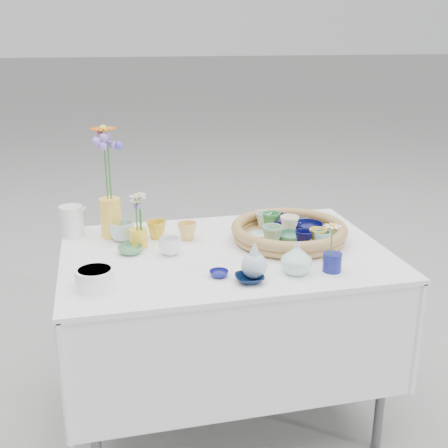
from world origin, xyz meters
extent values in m
plane|color=gray|center=(0.00, 0.00, 0.00)|extent=(80.00, 80.00, 0.00)
imported|color=#0C0545|center=(0.28, 0.19, 0.80)|extent=(0.16, 0.16, 0.04)
imported|color=#05083B|center=(0.38, 0.09, 0.80)|extent=(0.14, 0.14, 0.04)
imported|color=gold|center=(0.36, -0.06, 0.82)|extent=(0.09, 0.09, 0.06)
imported|color=#3E7D5E|center=(0.27, -0.01, 0.80)|extent=(0.13, 0.13, 0.04)
imported|color=#7CB18D|center=(0.19, -0.02, 0.82)|extent=(0.09, 0.09, 0.08)
imported|color=#ABD3D1|center=(0.15, 0.05, 0.80)|extent=(0.09, 0.09, 0.03)
imported|color=white|center=(0.22, 0.20, 0.82)|extent=(0.09, 0.09, 0.07)
imported|color=white|center=(0.30, 0.09, 0.82)|extent=(0.08, 0.08, 0.07)
imported|color=#75A6E2|center=(0.40, 0.23, 0.80)|extent=(0.12, 0.12, 0.03)
imported|color=#08083B|center=(0.30, -0.07, 0.82)|extent=(0.09, 0.09, 0.06)
imported|color=#FFD870|center=(0.13, -0.03, 0.80)|extent=(0.13, 0.13, 0.02)
imported|color=#7BBFBB|center=(0.37, -0.08, 0.81)|extent=(0.10, 0.10, 0.06)
imported|color=#358942|center=(0.24, 0.16, 0.82)|extent=(0.08, 0.08, 0.07)
imported|color=gold|center=(-0.24, 0.21, 0.80)|extent=(0.09, 0.09, 0.07)
imported|color=#E8B75A|center=(-0.12, 0.16, 0.80)|extent=(0.10, 0.10, 0.07)
imported|color=#538F60|center=(-0.36, 0.06, 0.78)|extent=(0.13, 0.13, 0.03)
imported|color=white|center=(-0.22, 0.01, 0.80)|extent=(0.11, 0.11, 0.07)
imported|color=navy|center=(-0.08, -0.23, 0.78)|extent=(0.08, 0.08, 0.02)
imported|color=silver|center=(-0.38, 0.21, 0.81)|extent=(0.12, 0.12, 0.08)
imported|color=black|center=(0.02, -0.30, 0.78)|extent=(0.10, 0.10, 0.02)
imported|color=silver|center=(0.20, -0.27, 0.82)|extent=(0.13, 0.13, 0.12)
cylinder|color=navy|center=(0.33, -0.28, 0.80)|extent=(0.08, 0.08, 0.07)
cylinder|color=yellow|center=(-0.43, 0.27, 0.85)|extent=(0.10, 0.10, 0.17)
cylinder|color=yellow|center=(-0.33, 0.12, 0.80)|extent=(0.08, 0.08, 0.08)
camera|label=1|loc=(-0.47, -2.00, 1.57)|focal=45.00mm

